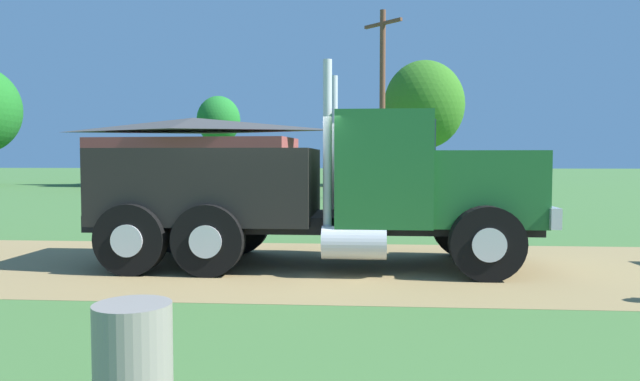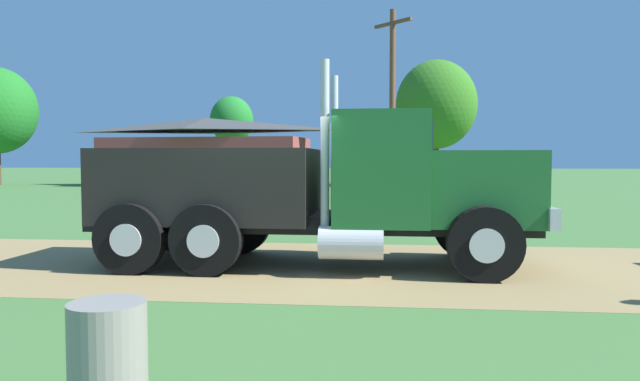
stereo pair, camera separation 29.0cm
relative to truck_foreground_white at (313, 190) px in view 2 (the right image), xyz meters
name	(u,v)px [view 2 (the right image)]	position (x,y,z in m)	size (l,w,h in m)	color
ground_plane	(269,266)	(-0.75, -0.15, -1.30)	(200.00, 200.00, 0.00)	#437035
dirt_track	(269,265)	(-0.75, -0.15, -1.30)	(120.00, 5.30, 0.01)	#947C4E
truck_foreground_white	(313,190)	(0.00, 0.00, 0.00)	(7.65, 2.66, 3.39)	black
steel_barrel	(108,366)	(-0.70, -6.26, -0.86)	(0.53, 0.53, 0.88)	gray
shed_building	(206,153)	(-10.46, 28.25, 0.90)	(14.29, 6.67, 4.56)	#933D3C
utility_pole_near	(392,99)	(1.70, 16.74, 3.22)	(1.66, 1.65, 8.52)	brown
tree_mid	(232,121)	(-11.41, 38.89, 3.78)	(3.66, 3.66, 7.13)	#513823
tree_right	(436,105)	(4.84, 29.21, 4.08)	(5.30, 5.30, 8.31)	#513823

